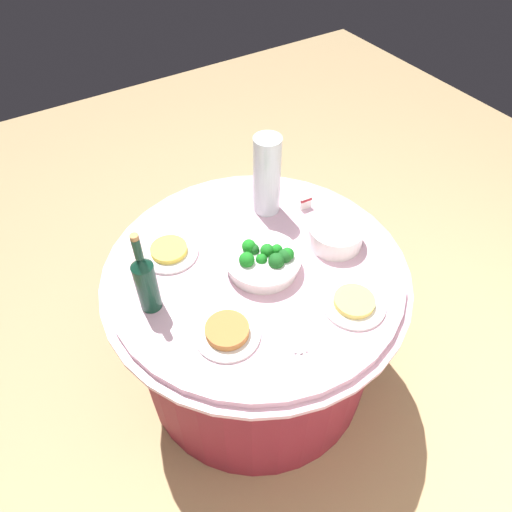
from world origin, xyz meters
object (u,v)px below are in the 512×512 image
at_px(label_placard_front, 306,203).
at_px(food_plate_noodles, 354,303).
at_px(broccoli_bowl, 264,261).
at_px(decorative_fruit_vase, 267,179).
at_px(wine_bottle, 146,281).
at_px(serving_tongs, 296,334).
at_px(food_plate_fried_egg, 169,251).
at_px(plate_stack, 335,235).
at_px(food_plate_peanuts, 227,332).

bearing_deg(label_placard_front, food_plate_noodles, 72.04).
height_order(broccoli_bowl, decorative_fruit_vase, decorative_fruit_vase).
height_order(wine_bottle, label_placard_front, wine_bottle).
height_order(serving_tongs, food_plate_fried_egg, food_plate_fried_egg).
bearing_deg(plate_stack, label_placard_front, -96.37).
bearing_deg(serving_tongs, decorative_fruit_vase, -114.10).
xyz_separation_m(food_plate_fried_egg, food_plate_noodles, (-0.43, 0.56, 0.00)).
height_order(broccoli_bowl, food_plate_fried_egg, broccoli_bowl).
height_order(broccoli_bowl, plate_stack, broccoli_bowl).
height_order(broccoli_bowl, serving_tongs, broccoli_bowl).
bearing_deg(food_plate_peanuts, label_placard_front, -147.69).
distance_m(broccoli_bowl, food_plate_noodles, 0.35).
xyz_separation_m(broccoli_bowl, decorative_fruit_vase, (-0.19, -0.28, 0.11)).
xyz_separation_m(broccoli_bowl, plate_stack, (-0.31, 0.03, -0.00)).
distance_m(broccoli_bowl, label_placard_front, 0.38).
xyz_separation_m(wine_bottle, food_plate_fried_egg, (-0.16, -0.19, -0.12)).
distance_m(plate_stack, wine_bottle, 0.74).
bearing_deg(food_plate_noodles, label_placard_front, -107.96).
relative_size(wine_bottle, decorative_fruit_vase, 0.99).
bearing_deg(wine_bottle, plate_stack, 172.66).
bearing_deg(food_plate_fried_egg, food_plate_noodles, 127.55).
distance_m(decorative_fruit_vase, food_plate_fried_egg, 0.48).
bearing_deg(plate_stack, broccoli_bowl, -6.23).
distance_m(wine_bottle, serving_tongs, 0.52).
bearing_deg(plate_stack, serving_tongs, 35.74).
xyz_separation_m(broccoli_bowl, label_placard_front, (-0.33, -0.19, -0.01)).
bearing_deg(serving_tongs, food_plate_noodles, 178.17).
xyz_separation_m(serving_tongs, label_placard_front, (-0.40, -0.49, 0.03)).
distance_m(plate_stack, label_placard_front, 0.22).
bearing_deg(broccoli_bowl, food_plate_fried_egg, -43.84).
relative_size(food_plate_fried_egg, food_plate_noodles, 1.00).
distance_m(serving_tongs, food_plate_noodles, 0.24).
height_order(wine_bottle, food_plate_noodles, wine_bottle).
bearing_deg(decorative_fruit_vase, plate_stack, 110.39).
relative_size(broccoli_bowl, label_placard_front, 5.09).
height_order(wine_bottle, decorative_fruit_vase, decorative_fruit_vase).
distance_m(broccoli_bowl, serving_tongs, 0.31).
height_order(food_plate_peanuts, food_plate_fried_egg, food_plate_peanuts).
bearing_deg(food_plate_peanuts, serving_tongs, 148.24).
bearing_deg(broccoli_bowl, plate_stack, 173.77).
bearing_deg(food_plate_fried_egg, wine_bottle, 50.83).
relative_size(wine_bottle, food_plate_noodles, 1.53).
bearing_deg(food_plate_peanuts, food_plate_noodles, 163.59).
bearing_deg(broccoli_bowl, food_plate_noodles, 118.66).
bearing_deg(label_placard_front, food_plate_fried_egg, -6.06).
distance_m(broccoli_bowl, plate_stack, 0.31).
relative_size(broccoli_bowl, food_plate_fried_egg, 1.27).
distance_m(broccoli_bowl, food_plate_peanuts, 0.32).
height_order(decorative_fruit_vase, food_plate_peanuts, decorative_fruit_vase).
bearing_deg(serving_tongs, food_plate_peanuts, -31.76).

